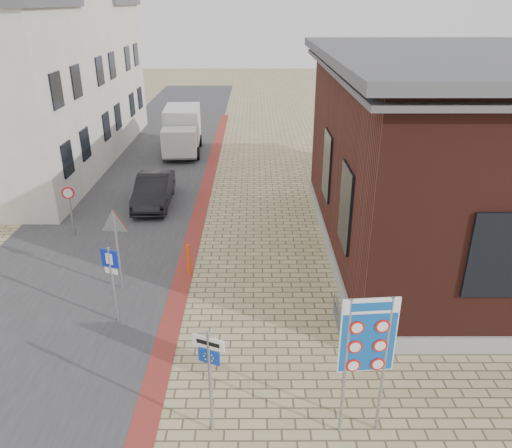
# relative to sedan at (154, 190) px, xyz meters

# --- Properties ---
(ground) EXTENTS (120.00, 120.00, 0.00)m
(ground) POSITION_rel_sedan_xyz_m (4.08, -11.23, -0.67)
(ground) COLOR tan
(ground) RESTS_ON ground
(road_strip) EXTENTS (7.00, 60.00, 0.02)m
(road_strip) POSITION_rel_sedan_xyz_m (-1.42, 3.77, -0.66)
(road_strip) COLOR #38383A
(road_strip) RESTS_ON ground
(curb_strip) EXTENTS (0.60, 40.00, 0.02)m
(curb_strip) POSITION_rel_sedan_xyz_m (2.08, -1.23, -0.65)
(curb_strip) COLOR maroon
(curb_strip) RESTS_ON ground
(brick_building) EXTENTS (13.00, 13.00, 6.80)m
(brick_building) POSITION_rel_sedan_xyz_m (13.07, -4.24, 2.82)
(brick_building) COLOR gray
(brick_building) RESTS_ON ground
(townhouse_mid) EXTENTS (7.40, 6.40, 9.10)m
(townhouse_mid) POSITION_rel_sedan_xyz_m (-6.92, 6.77, 3.90)
(townhouse_mid) COLOR beige
(townhouse_mid) RESTS_ON ground
(townhouse_far) EXTENTS (7.40, 6.40, 8.30)m
(townhouse_far) POSITION_rel_sedan_xyz_m (-6.92, 12.77, 3.50)
(townhouse_far) COLOR beige
(townhouse_far) RESTS_ON ground
(bike_rack) EXTENTS (0.08, 1.80, 0.60)m
(bike_rack) POSITION_rel_sedan_xyz_m (6.73, -9.03, -0.40)
(bike_rack) COLOR slate
(bike_rack) RESTS_ON ground
(sedan) EXTENTS (1.54, 4.09, 1.33)m
(sedan) POSITION_rel_sedan_xyz_m (0.00, 0.00, 0.00)
(sedan) COLOR black
(sedan) RESTS_ON ground
(box_truck) EXTENTS (2.29, 4.95, 2.54)m
(box_truck) POSITION_rel_sedan_xyz_m (0.17, 8.29, 0.65)
(box_truck) COLOR slate
(box_truck) RESTS_ON ground
(border_sign) EXTENTS (1.10, 0.14, 3.23)m
(border_sign) POSITION_rel_sedan_xyz_m (6.58, -12.73, 1.67)
(border_sign) COLOR gray
(border_sign) RESTS_ON ground
(essen_sign) EXTENTS (0.64, 0.30, 2.51)m
(essen_sign) POSITION_rel_sedan_xyz_m (3.53, -12.73, 1.00)
(essen_sign) COLOR gray
(essen_sign) RESTS_ON ground
(parking_sign) EXTENTS (0.49, 0.22, 2.32)m
(parking_sign) POSITION_rel_sedan_xyz_m (0.58, -8.86, 0.90)
(parking_sign) COLOR gray
(parking_sign) RESTS_ON ground
(yield_sign) EXTENTS (0.93, 0.16, 2.62)m
(yield_sign) POSITION_rel_sedan_xyz_m (0.28, -7.10, 1.35)
(yield_sign) COLOR gray
(yield_sign) RESTS_ON ground
(speed_sign) EXTENTS (0.46, 0.14, 1.98)m
(speed_sign) POSITION_rel_sedan_xyz_m (-2.48, -3.23, 0.63)
(speed_sign) COLOR gray
(speed_sign) RESTS_ON ground
(bollard) EXTENTS (0.11, 0.11, 1.08)m
(bollard) POSITION_rel_sedan_xyz_m (2.28, -6.23, -0.13)
(bollard) COLOR #FF500D
(bollard) RESTS_ON ground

